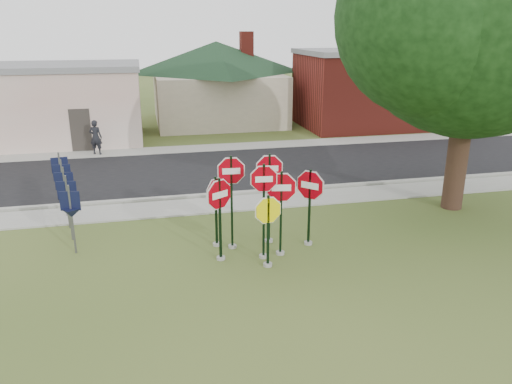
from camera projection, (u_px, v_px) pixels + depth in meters
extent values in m
plane|color=#3A4E1D|center=(270.00, 275.00, 12.79)|extent=(120.00, 120.00, 0.00)
cube|color=gray|center=(232.00, 204.00, 17.87)|extent=(60.00, 1.60, 0.06)
cube|color=black|center=(214.00, 171.00, 22.04)|extent=(60.00, 7.00, 0.04)
cube|color=gray|center=(202.00, 149.00, 26.02)|extent=(60.00, 1.60, 0.06)
cube|color=gray|center=(227.00, 194.00, 18.79)|extent=(60.00, 0.20, 0.14)
cylinder|color=gray|center=(263.00, 256.00, 13.76)|extent=(0.24, 0.24, 0.08)
cube|color=black|center=(264.00, 212.00, 13.35)|extent=(0.06, 0.06, 2.67)
cylinder|color=white|center=(264.00, 179.00, 13.06)|extent=(1.00, 0.11, 1.00)
cylinder|color=#97010D|center=(264.00, 179.00, 13.06)|extent=(0.93, 0.11, 0.93)
cube|color=white|center=(264.00, 179.00, 13.06)|extent=(0.46, 0.05, 0.16)
cylinder|color=gray|center=(268.00, 265.00, 13.27)|extent=(0.24, 0.24, 0.08)
cube|color=black|center=(268.00, 232.00, 12.97)|extent=(0.07, 0.06, 1.98)
cylinder|color=white|center=(268.00, 210.00, 12.78)|extent=(1.00, 0.16, 1.00)
cylinder|color=yellow|center=(268.00, 210.00, 12.78)|extent=(0.92, 0.16, 0.93)
cylinder|color=gray|center=(221.00, 258.00, 13.64)|extent=(0.24, 0.24, 0.08)
cube|color=black|center=(220.00, 220.00, 13.29)|extent=(0.08, 0.07, 2.32)
cylinder|color=white|center=(219.00, 195.00, 13.07)|extent=(0.96, 0.61, 1.13)
cylinder|color=#97010D|center=(219.00, 195.00, 13.07)|extent=(0.89, 0.57, 1.04)
cube|color=white|center=(219.00, 195.00, 13.07)|extent=(0.44, 0.28, 0.18)
cylinder|color=gray|center=(280.00, 253.00, 13.96)|extent=(0.24, 0.24, 0.08)
cube|color=black|center=(281.00, 214.00, 13.59)|extent=(0.07, 0.06, 2.41)
cylinder|color=white|center=(281.00, 187.00, 13.36)|extent=(1.11, 0.22, 1.13)
cylinder|color=#97010D|center=(281.00, 187.00, 13.36)|extent=(1.03, 0.21, 1.05)
cube|color=white|center=(281.00, 187.00, 13.36)|extent=(0.51, 0.11, 0.18)
cylinder|color=gray|center=(269.00, 240.00, 14.77)|extent=(0.24, 0.24, 0.08)
cube|color=black|center=(269.00, 199.00, 14.36)|extent=(0.06, 0.06, 2.69)
cylinder|color=white|center=(269.00, 168.00, 14.07)|extent=(1.07, 0.12, 1.07)
cylinder|color=#97010D|center=(269.00, 168.00, 14.07)|extent=(0.99, 0.11, 0.99)
cube|color=white|center=(269.00, 168.00, 14.07)|extent=(0.49, 0.06, 0.17)
cylinder|color=gray|center=(232.00, 246.00, 14.37)|extent=(0.24, 0.24, 0.08)
cube|color=black|center=(232.00, 203.00, 13.96)|extent=(0.06, 0.06, 2.73)
cylinder|color=white|center=(231.00, 171.00, 13.66)|extent=(1.06, 0.12, 1.07)
cylinder|color=#97010D|center=(231.00, 171.00, 13.66)|extent=(0.98, 0.11, 0.99)
cube|color=white|center=(231.00, 171.00, 13.66)|extent=(0.49, 0.06, 0.17)
cylinder|color=gray|center=(308.00, 243.00, 14.60)|extent=(0.24, 0.24, 0.08)
cube|color=black|center=(309.00, 208.00, 14.26)|extent=(0.08, 0.08, 2.28)
cylinder|color=white|center=(310.00, 185.00, 14.04)|extent=(0.83, 0.86, 1.18)
cylinder|color=#97010D|center=(310.00, 185.00, 14.04)|extent=(0.77, 0.80, 1.09)
cube|color=white|center=(310.00, 185.00, 14.04)|extent=(0.38, 0.40, 0.19)
cylinder|color=gray|center=(217.00, 244.00, 14.52)|extent=(0.24, 0.24, 0.08)
cube|color=black|center=(216.00, 212.00, 14.20)|extent=(0.08, 0.08, 2.08)
cylinder|color=white|center=(216.00, 192.00, 14.01)|extent=(0.78, 0.78, 1.09)
cylinder|color=#97010D|center=(216.00, 192.00, 14.01)|extent=(0.72, 0.73, 1.01)
cube|color=white|center=(216.00, 192.00, 14.01)|extent=(0.36, 0.36, 0.17)
cube|color=#59595E|center=(72.00, 220.00, 13.74)|extent=(0.05, 0.05, 2.00)
cube|color=black|center=(70.00, 201.00, 13.56)|extent=(0.55, 0.13, 0.55)
cone|color=black|center=(71.00, 213.00, 13.67)|extent=(0.65, 0.65, 0.25)
cube|color=#59595E|center=(69.00, 208.00, 14.62)|extent=(0.05, 0.05, 2.00)
cube|color=black|center=(67.00, 190.00, 14.45)|extent=(0.55, 0.09, 0.55)
cone|color=black|center=(68.00, 202.00, 14.56)|extent=(0.62, 0.62, 0.25)
cube|color=#59595E|center=(66.00, 198.00, 15.51)|extent=(0.05, 0.05, 2.00)
cube|color=black|center=(64.00, 181.00, 15.33)|extent=(0.55, 0.05, 0.55)
cone|color=black|center=(66.00, 192.00, 15.44)|extent=(0.58, 0.58, 0.25)
cube|color=#59595E|center=(64.00, 189.00, 16.39)|extent=(0.05, 0.05, 2.00)
cube|color=black|center=(62.00, 173.00, 16.22)|extent=(0.55, 0.05, 0.55)
cone|color=black|center=(63.00, 183.00, 16.33)|extent=(0.58, 0.58, 0.25)
cube|color=#59595E|center=(62.00, 180.00, 17.27)|extent=(0.05, 0.05, 2.00)
cube|color=black|center=(60.00, 165.00, 17.10)|extent=(0.55, 0.09, 0.55)
cone|color=black|center=(61.00, 175.00, 17.21)|extent=(0.62, 0.62, 0.25)
cube|color=silver|center=(27.00, 106.00, 26.93)|extent=(12.00, 6.00, 4.00)
cube|color=gray|center=(21.00, 67.00, 26.29)|extent=(12.20, 6.20, 0.30)
cube|color=#332D28|center=(81.00, 131.00, 25.09)|extent=(1.00, 0.10, 2.20)
cube|color=beige|center=(217.00, 98.00, 33.08)|extent=(8.00, 8.00, 3.20)
pyramid|color=black|center=(216.00, 41.00, 31.95)|extent=(11.60, 11.60, 2.00)
cube|color=maroon|center=(246.00, 44.00, 32.43)|extent=(0.80, 0.80, 1.60)
cube|color=maroon|center=(381.00, 90.00, 31.74)|extent=(10.00, 6.00, 4.50)
cube|color=gray|center=(384.00, 52.00, 31.00)|extent=(10.20, 6.20, 0.30)
cube|color=white|center=(372.00, 91.00, 28.47)|extent=(2.00, 0.08, 0.90)
cylinder|color=black|center=(460.00, 135.00, 16.80)|extent=(0.70, 0.70, 5.17)
sphere|color=black|center=(477.00, 7.00, 15.52)|extent=(8.20, 8.20, 8.20)
cylinder|color=black|center=(451.00, 79.00, 40.86)|extent=(0.50, 0.50, 4.00)
sphere|color=black|center=(457.00, 33.00, 39.73)|extent=(5.60, 5.60, 5.60)
imported|color=black|center=(96.00, 137.00, 24.48)|extent=(0.72, 0.58, 1.71)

